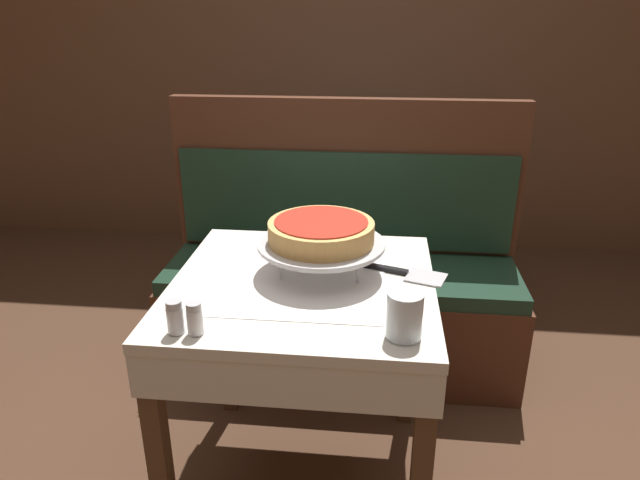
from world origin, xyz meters
The scene contains 12 objects.
ground_plane centered at (0.00, 0.00, 0.00)m, with size 14.00×14.00×0.00m, color #472D1E.
dining_table_front centered at (0.00, 0.00, 0.62)m, with size 0.73×0.73×0.72m.
dining_table_rear centered at (0.09, 1.53, 0.61)m, with size 0.82×0.82×0.72m.
booth_bench centered at (0.06, 0.70, 0.33)m, with size 1.44×0.47×1.10m.
back_wall_panel centered at (0.00, 2.10, 1.20)m, with size 6.00×0.04×2.40m, color brown.
pizza_pan_stand centered at (0.05, 0.06, 0.81)m, with size 0.36×0.36×0.10m.
deep_dish_pizza centered at (0.05, 0.06, 0.85)m, with size 0.30×0.30×0.06m.
pizza_server centered at (0.27, 0.08, 0.73)m, with size 0.30×0.15×0.01m.
water_glass_near centered at (0.27, -0.27, 0.78)m, with size 0.08×0.08×0.11m.
salt_shaker centered at (-0.26, -0.30, 0.76)m, with size 0.04×0.04×0.08m.
pepper_shaker centered at (-0.21, -0.30, 0.76)m, with size 0.04×0.04×0.08m.
condiment_caddy centered at (0.08, 1.46, 0.76)m, with size 0.12×0.12×0.18m.
Camera 1 is at (0.20, -1.43, 1.43)m, focal length 32.00 mm.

